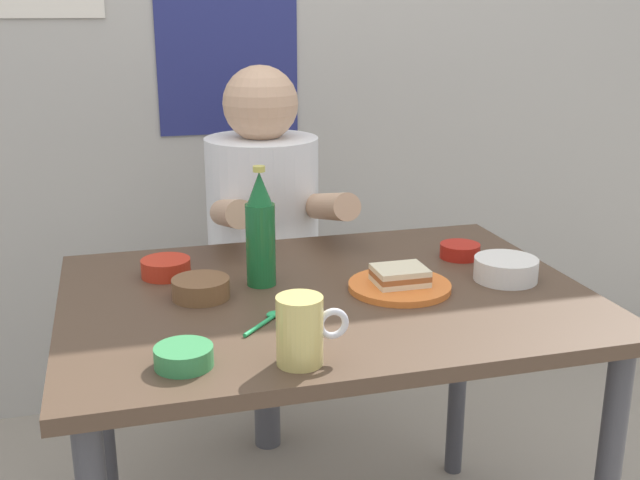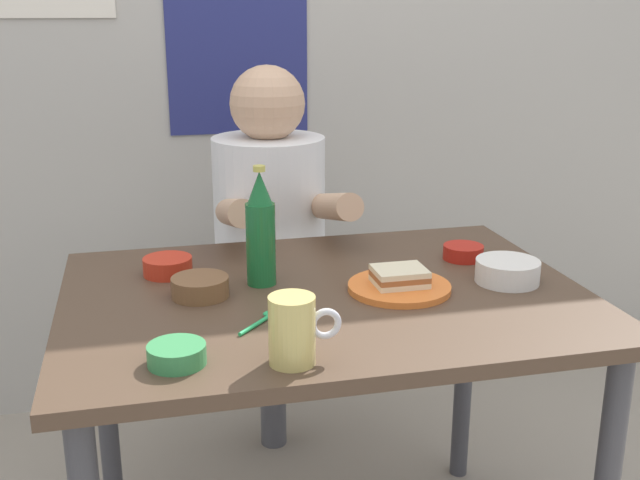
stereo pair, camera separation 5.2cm
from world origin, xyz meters
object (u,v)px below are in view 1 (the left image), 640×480
(dining_table, at_px, (326,332))
(person_seated, at_px, (264,209))
(stool, at_px, (266,342))
(beer_bottle, at_px, (260,232))
(plate_orange, at_px, (400,286))
(beer_mug, at_px, (301,330))
(sandwich, at_px, (400,275))
(rice_bowl_white, at_px, (506,268))

(dining_table, distance_m, person_seated, 0.63)
(stool, relative_size, beer_bottle, 1.72)
(dining_table, height_order, plate_orange, plate_orange)
(person_seated, distance_m, beer_bottle, 0.56)
(person_seated, relative_size, beer_mug, 5.71)
(stool, height_order, person_seated, person_seated)
(plate_orange, bearing_deg, sandwich, -90.00)
(sandwich, relative_size, beer_mug, 0.87)
(stool, bearing_deg, beer_mug, -97.39)
(beer_mug, relative_size, beer_bottle, 0.48)
(rice_bowl_white, bearing_deg, beer_mug, -152.19)
(stool, bearing_deg, rice_bowl_white, -58.10)
(beer_bottle, bearing_deg, person_seated, 78.16)
(stool, bearing_deg, beer_bottle, -101.60)
(stool, bearing_deg, person_seated, -90.00)
(stool, distance_m, rice_bowl_white, 0.89)
(beer_mug, xyz_separation_m, beer_bottle, (0.01, 0.40, 0.06))
(dining_table, height_order, beer_bottle, beer_bottle)
(person_seated, bearing_deg, plate_orange, -75.65)
(stool, bearing_deg, sandwich, -75.88)
(sandwich, bearing_deg, beer_mug, -135.05)
(sandwich, xyz_separation_m, rice_bowl_white, (0.25, -0.01, -0.00))
(plate_orange, height_order, beer_mug, beer_mug)
(beer_mug, distance_m, beer_bottle, 0.40)
(sandwich, bearing_deg, stool, 104.12)
(person_seated, distance_m, beer_mug, 0.94)
(plate_orange, xyz_separation_m, beer_bottle, (-0.28, 0.11, 0.11))
(rice_bowl_white, bearing_deg, beer_bottle, 167.60)
(plate_orange, bearing_deg, stool, 104.12)
(stool, relative_size, beer_mug, 3.57)
(plate_orange, relative_size, beer_bottle, 0.84)
(beer_mug, bearing_deg, dining_table, 67.14)
(stool, height_order, beer_mug, beer_mug)
(dining_table, relative_size, plate_orange, 5.00)
(stool, xyz_separation_m, person_seated, (0.00, -0.01, 0.42))
(dining_table, xyz_separation_m, plate_orange, (0.15, -0.03, 0.10))
(dining_table, xyz_separation_m, beer_mug, (-0.13, -0.32, 0.15))
(person_seated, xyz_separation_m, rice_bowl_white, (0.41, -0.65, 0.00))
(plate_orange, distance_m, beer_bottle, 0.32)
(plate_orange, xyz_separation_m, sandwich, (0.00, -0.00, 0.02))
(rice_bowl_white, bearing_deg, person_seated, 122.34)
(beer_mug, bearing_deg, beer_bottle, 88.53)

